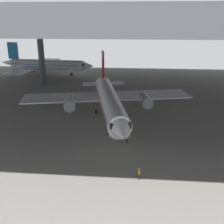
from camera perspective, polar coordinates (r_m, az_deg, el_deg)
name	(u,v)px	position (r m, az deg, el deg)	size (l,w,h in m)	color
ground_plane	(109,122)	(48.92, -0.66, -2.19)	(110.00, 110.00, 0.00)	gray
hangar_structure	(115,17)	(59.21, 0.59, 19.23)	(121.00, 99.00, 18.47)	#4C4F54
airplane_main	(109,100)	(50.69, -0.62, 2.59)	(33.59, 34.27, 10.88)	white
boarding_stairs	(119,133)	(42.74, 1.57, -4.46)	(4.28, 2.24, 4.54)	slate
crew_worker_near_nose	(139,173)	(32.39, 5.70, -12.62)	(0.22, 0.55, 1.56)	#232838
crew_worker_by_stairs	(127,138)	(40.73, 3.15, -5.43)	(0.46, 0.39, 1.61)	#232838
airplane_distant	(46,65)	(92.21, -13.78, 9.62)	(31.88, 30.87, 10.18)	white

